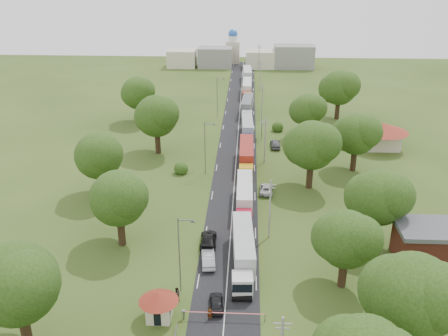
# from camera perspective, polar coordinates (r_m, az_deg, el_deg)

# --- Properties ---
(ground) EXTENTS (260.00, 260.00, 0.00)m
(ground) POSITION_cam_1_polar(r_m,az_deg,el_deg) (78.50, 0.94, -5.16)
(ground) COLOR #2E4416
(ground) RESTS_ON ground
(road) EXTENTS (8.00, 200.00, 0.04)m
(road) POSITION_cam_1_polar(r_m,az_deg,el_deg) (96.56, 1.36, 0.48)
(road) COLOR black
(road) RESTS_ON ground
(boom_barrier) EXTENTS (9.22, 0.35, 1.18)m
(boom_barrier) POSITION_cam_1_polar(r_m,az_deg,el_deg) (57.24, -1.39, -16.27)
(boom_barrier) COLOR slate
(boom_barrier) RESTS_ON ground
(guard_booth) EXTENTS (4.40, 4.40, 3.45)m
(guard_booth) POSITION_cam_1_polar(r_m,az_deg,el_deg) (57.10, -7.46, -14.97)
(guard_booth) COLOR beige
(guard_booth) RESTS_ON ground
(info_sign) EXTENTS (0.12, 3.10, 4.10)m
(info_sign) POSITION_cam_1_polar(r_m,az_deg,el_deg) (109.59, 4.33, 4.90)
(info_sign) COLOR slate
(info_sign) RESTS_ON ground
(pole_1) EXTENTS (1.60, 0.24, 9.00)m
(pole_1) POSITION_cam_1_polar(r_m,az_deg,el_deg) (70.17, 5.27, -4.59)
(pole_1) COLOR gray
(pole_1) RESTS_ON ground
(pole_2) EXTENTS (1.60, 0.24, 9.00)m
(pole_2) POSITION_cam_1_polar(r_m,az_deg,el_deg) (95.83, 4.70, 3.23)
(pole_2) COLOR gray
(pole_2) RESTS_ON ground
(pole_3) EXTENTS (1.60, 0.24, 9.00)m
(pole_3) POSITION_cam_1_polar(r_m,az_deg,el_deg) (122.51, 4.37, 7.69)
(pole_3) COLOR gray
(pole_3) RESTS_ON ground
(pole_4) EXTENTS (1.60, 0.24, 9.00)m
(pole_4) POSITION_cam_1_polar(r_m,az_deg,el_deg) (149.68, 4.16, 10.55)
(pole_4) COLOR gray
(pole_4) RESTS_ON ground
(pole_5) EXTENTS (1.60, 0.24, 9.00)m
(pole_5) POSITION_cam_1_polar(r_m,az_deg,el_deg) (177.11, 4.00, 12.53)
(pole_5) COLOR gray
(pole_5) RESTS_ON ground
(lamp_0) EXTENTS (2.03, 0.22, 10.00)m
(lamp_0) POSITION_cam_1_polar(r_m,az_deg,el_deg) (58.90, -5.00, -9.49)
(lamp_0) COLOR slate
(lamp_0) RESTS_ON ground
(lamp_1) EXTENTS (2.03, 0.22, 10.00)m
(lamp_1) POSITION_cam_1_polar(r_m,az_deg,el_deg) (90.16, -2.10, 2.57)
(lamp_1) COLOR slate
(lamp_1) RESTS_ON ground
(lamp_2) EXTENTS (2.03, 0.22, 10.00)m
(lamp_2) POSITION_cam_1_polar(r_m,az_deg,el_deg) (123.44, -0.72, 8.29)
(lamp_2) COLOR slate
(lamp_2) RESTS_ON ground
(tree_1) EXTENTS (9.60, 9.60, 12.05)m
(tree_1) POSITION_cam_1_polar(r_m,az_deg,el_deg) (51.51, 20.74, -13.38)
(tree_1) COLOR #382616
(tree_1) RESTS_ON ground
(tree_2) EXTENTS (8.00, 8.00, 10.10)m
(tree_2) POSITION_cam_1_polar(r_m,az_deg,el_deg) (60.83, 13.78, -7.83)
(tree_2) COLOR #382616
(tree_2) RESTS_ON ground
(tree_3) EXTENTS (8.80, 8.80, 11.07)m
(tree_3) POSITION_cam_1_polar(r_m,az_deg,el_deg) (70.47, 17.24, -3.17)
(tree_3) COLOR #382616
(tree_3) RESTS_ON ground
(tree_4) EXTENTS (9.60, 9.60, 12.05)m
(tree_4) POSITION_cam_1_polar(r_m,az_deg,el_deg) (85.20, 9.99, 2.62)
(tree_4) COLOR #382616
(tree_4) RESTS_ON ground
(tree_5) EXTENTS (8.80, 8.80, 11.07)m
(tree_5) POSITION_cam_1_polar(r_m,az_deg,el_deg) (94.34, 14.87, 3.82)
(tree_5) COLOR #382616
(tree_5) RESTS_ON ground
(tree_6) EXTENTS (8.00, 8.00, 10.10)m
(tree_6) POSITION_cam_1_polar(r_m,az_deg,el_deg) (109.37, 9.55, 6.58)
(tree_6) COLOR #382616
(tree_6) RESTS_ON ground
(tree_7) EXTENTS (9.60, 9.60, 12.05)m
(tree_7) POSITION_cam_1_polar(r_m,az_deg,el_deg) (124.72, 13.03, 8.95)
(tree_7) COLOR #382616
(tree_7) RESTS_ON ground
(tree_9) EXTENTS (9.60, 9.60, 12.05)m
(tree_9) POSITION_cam_1_polar(r_m,az_deg,el_deg) (53.82, -22.57, -11.98)
(tree_9) COLOR #382616
(tree_9) RESTS_ON ground
(tree_10) EXTENTS (8.80, 8.80, 11.07)m
(tree_10) POSITION_cam_1_polar(r_m,az_deg,el_deg) (68.59, -11.97, -3.33)
(tree_10) COLOR #382616
(tree_10) RESTS_ON ground
(tree_11) EXTENTS (8.80, 8.80, 11.07)m
(tree_11) POSITION_cam_1_polar(r_m,az_deg,el_deg) (83.64, -14.15, 1.40)
(tree_11) COLOR #382616
(tree_11) RESTS_ON ground
(tree_12) EXTENTS (9.60, 9.60, 12.05)m
(tree_12) POSITION_cam_1_polar(r_m,az_deg,el_deg) (100.38, -7.73, 5.93)
(tree_12) COLOR #382616
(tree_12) RESTS_ON ground
(tree_13) EXTENTS (8.80, 8.80, 11.07)m
(tree_13) POSITION_cam_1_polar(r_m,az_deg,el_deg) (120.97, -9.83, 8.47)
(tree_13) COLOR #382616
(tree_13) RESTS_ON ground
(house_brick) EXTENTS (8.60, 6.60, 5.20)m
(house_brick) POSITION_cam_1_polar(r_m,az_deg,el_deg) (70.85, 22.32, -8.00)
(house_brick) COLOR maroon
(house_brick) RESTS_ON ground
(house_cream) EXTENTS (10.08, 10.08, 5.80)m
(house_cream) POSITION_cam_1_polar(r_m,az_deg,el_deg) (108.24, 17.66, 3.97)
(house_cream) COLOR beige
(house_cream) RESTS_ON ground
(distant_town) EXTENTS (52.00, 8.00, 8.00)m
(distant_town) POSITION_cam_1_polar(r_m,az_deg,el_deg) (182.22, 2.42, 12.48)
(distant_town) COLOR gray
(distant_town) RESTS_ON ground
(church) EXTENTS (5.00, 5.00, 12.30)m
(church) POSITION_cam_1_polar(r_m,az_deg,el_deg) (189.85, 1.01, 13.51)
(church) COLOR beige
(church) RESTS_ON ground
(truck_0) EXTENTS (3.22, 14.91, 4.12)m
(truck_0) POSITION_cam_1_polar(r_m,az_deg,el_deg) (65.12, 2.21, -9.43)
(truck_0) COLOR silver
(truck_0) RESTS_ON ground
(truck_1) EXTENTS (2.52, 14.22, 3.94)m
(truck_1) POSITION_cam_1_polar(r_m,az_deg,el_deg) (78.82, 2.36, -3.34)
(truck_1) COLOR #AF142E
(truck_1) RESTS_ON ground
(truck_2) EXTENTS (2.62, 14.91, 4.13)m
(truck_2) POSITION_cam_1_polar(r_m,az_deg,el_deg) (94.56, 2.58, 1.39)
(truck_2) COLOR gold
(truck_2) RESTS_ON ground
(truck_3) EXTENTS (2.71, 13.48, 3.73)m
(truck_3) POSITION_cam_1_polar(r_m,az_deg,el_deg) (110.27, 2.69, 4.50)
(truck_3) COLOR #183B94
(truck_3) RESTS_ON ground
(truck_4) EXTENTS (3.27, 14.53, 4.01)m
(truck_4) POSITION_cam_1_polar(r_m,az_deg,el_deg) (126.57, 2.66, 7.04)
(truck_4) COLOR #B8B8B8
(truck_4) RESTS_ON ground
(truck_5) EXTENTS (2.59, 14.48, 4.01)m
(truck_5) POSITION_cam_1_polar(r_m,az_deg,el_deg) (144.24, 2.66, 9.06)
(truck_5) COLOR #B63E1C
(truck_5) RESTS_ON ground
(truck_6) EXTENTS (2.90, 14.40, 3.98)m
(truck_6) POSITION_cam_1_polar(r_m,az_deg,el_deg) (160.97, 2.69, 10.54)
(truck_6) COLOR #225D23
(truck_6) RESTS_ON ground
(car_lane_front) EXTENTS (1.96, 4.08, 1.34)m
(car_lane_front) POSITION_cam_1_polar(r_m,az_deg,el_deg) (59.00, -0.87, -15.15)
(car_lane_front) COLOR black
(car_lane_front) RESTS_ON ground
(car_lane_mid) EXTENTS (2.21, 4.90, 1.56)m
(car_lane_mid) POSITION_cam_1_polar(r_m,az_deg,el_deg) (66.13, -1.82, -10.31)
(car_lane_mid) COLOR #AEB1B7
(car_lane_mid) RESTS_ON ground
(car_lane_rear) EXTENTS (2.36, 5.51, 1.58)m
(car_lane_rear) POSITION_cam_1_polar(r_m,az_deg,el_deg) (70.08, -1.81, -8.19)
(car_lane_rear) COLOR black
(car_lane_rear) RESTS_ON ground
(car_verge_near) EXTENTS (2.44, 4.90, 1.33)m
(car_verge_near) POSITION_cam_1_polar(r_m,az_deg,el_deg) (85.04, 4.84, -2.39)
(car_verge_near) COLOR #BABABA
(car_verge_near) RESTS_ON ground
(car_verge_far) EXTENTS (2.11, 4.92, 1.66)m
(car_verge_far) POSITION_cam_1_polar(r_m,az_deg,el_deg) (105.10, 5.88, 2.77)
(car_verge_far) COLOR #54555B
(car_verge_far) RESTS_ON ground
(pedestrian_near) EXTENTS (0.61, 0.42, 1.62)m
(pedestrian_near) POSITION_cam_1_polar(r_m,az_deg,el_deg) (57.30, -1.64, -16.34)
(pedestrian_near) COLOR gray
(pedestrian_near) RESTS_ON ground
(pedestrian_booth) EXTENTS (1.11, 1.11, 1.82)m
(pedestrian_booth) POSITION_cam_1_polar(r_m,az_deg,el_deg) (59.98, -5.38, -14.25)
(pedestrian_booth) COLOR gray
(pedestrian_booth) RESTS_ON ground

